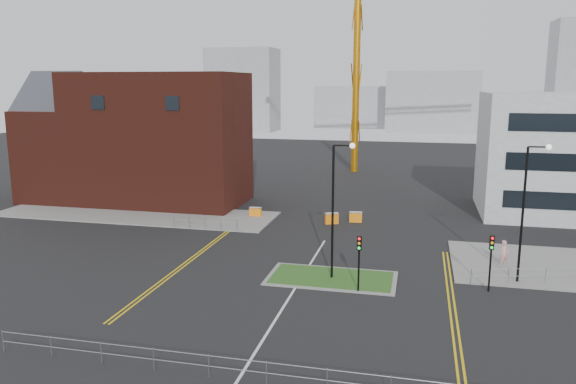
# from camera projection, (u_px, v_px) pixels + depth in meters

# --- Properties ---
(ground) EXTENTS (200.00, 200.00, 0.00)m
(ground) POSITION_uv_depth(u_px,v_px,m) (272.00, 325.00, 30.47)
(ground) COLOR black
(ground) RESTS_ON ground
(pavement_left) EXTENTS (28.00, 8.00, 0.12)m
(pavement_left) POSITION_uv_depth(u_px,v_px,m) (135.00, 214.00, 55.98)
(pavement_left) COLOR slate
(pavement_left) RESTS_ON ground
(island_kerb) EXTENTS (8.60, 4.60, 0.08)m
(island_kerb) POSITION_uv_depth(u_px,v_px,m) (332.00, 278.00, 37.65)
(island_kerb) COLOR slate
(island_kerb) RESTS_ON ground
(grass_island) EXTENTS (8.00, 4.00, 0.12)m
(grass_island) POSITION_uv_depth(u_px,v_px,m) (332.00, 278.00, 37.64)
(grass_island) COLOR #244717
(grass_island) RESTS_ON ground
(brick_building) EXTENTS (24.20, 10.07, 14.24)m
(brick_building) POSITION_uv_depth(u_px,v_px,m) (134.00, 140.00, 61.09)
(brick_building) COLOR #4B1B12
(brick_building) RESTS_ON ground
(streetlamp_island) EXTENTS (1.46, 0.36, 9.18)m
(streetlamp_island) POSITION_uv_depth(u_px,v_px,m) (336.00, 200.00, 36.57)
(streetlamp_island) COLOR black
(streetlamp_island) RESTS_ON ground
(streetlamp_right_near) EXTENTS (1.46, 0.36, 9.18)m
(streetlamp_right_near) POSITION_uv_depth(u_px,v_px,m) (527.00, 203.00, 35.77)
(streetlamp_right_near) COLOR black
(streetlamp_right_near) RESTS_ON ground
(traffic_light_island) EXTENTS (0.28, 0.33, 3.65)m
(traffic_light_island) POSITION_uv_depth(u_px,v_px,m) (359.00, 253.00, 34.78)
(traffic_light_island) COLOR black
(traffic_light_island) RESTS_ON ground
(traffic_light_right) EXTENTS (0.28, 0.33, 3.65)m
(traffic_light_right) POSITION_uv_depth(u_px,v_px,m) (491.00, 252.00, 34.89)
(traffic_light_right) COLOR black
(traffic_light_right) RESTS_ON ground
(railing_front) EXTENTS (24.05, 0.05, 1.10)m
(railing_front) POSITION_uv_depth(u_px,v_px,m) (237.00, 365.00, 24.58)
(railing_front) COLOR gray
(railing_front) RESTS_ON ground
(railing_left) EXTENTS (6.05, 0.05, 1.10)m
(railing_left) POSITION_uv_depth(u_px,v_px,m) (205.00, 222.00, 50.00)
(railing_left) COLOR gray
(railing_left) RESTS_ON ground
(centre_line) EXTENTS (0.15, 30.00, 0.01)m
(centre_line) POSITION_uv_depth(u_px,v_px,m) (281.00, 311.00, 32.37)
(centre_line) COLOR silver
(centre_line) RESTS_ON ground
(yellow_left_a) EXTENTS (0.12, 24.00, 0.01)m
(yellow_left_a) POSITION_uv_depth(u_px,v_px,m) (191.00, 258.00, 42.05)
(yellow_left_a) COLOR gold
(yellow_left_a) RESTS_ON ground
(yellow_left_b) EXTENTS (0.12, 24.00, 0.01)m
(yellow_left_b) POSITION_uv_depth(u_px,v_px,m) (194.00, 259.00, 41.98)
(yellow_left_b) COLOR gold
(yellow_left_b) RESTS_ON ground
(yellow_right_a) EXTENTS (0.12, 20.00, 0.01)m
(yellow_right_a) POSITION_uv_depth(u_px,v_px,m) (449.00, 299.00, 34.05)
(yellow_right_a) COLOR gold
(yellow_right_a) RESTS_ON ground
(yellow_right_b) EXTENTS (0.12, 20.00, 0.01)m
(yellow_right_b) POSITION_uv_depth(u_px,v_px,m) (454.00, 300.00, 33.98)
(yellow_right_b) COLOR gold
(yellow_right_b) RESTS_ON ground
(skyline_a) EXTENTS (18.00, 12.00, 22.00)m
(skyline_a) POSITION_uv_depth(u_px,v_px,m) (243.00, 90.00, 152.02)
(skyline_a) COLOR gray
(skyline_a) RESTS_ON ground
(skyline_b) EXTENTS (24.00, 12.00, 16.00)m
(skyline_b) POSITION_uv_depth(u_px,v_px,m) (432.00, 102.00, 150.86)
(skyline_b) COLOR gray
(skyline_b) RESTS_ON ground
(skyline_d) EXTENTS (30.00, 12.00, 12.00)m
(skyline_d) POSITION_uv_depth(u_px,v_px,m) (368.00, 107.00, 164.86)
(skyline_d) COLOR gray
(skyline_d) RESTS_ON ground
(pedestrian) EXTENTS (0.82, 0.82, 1.92)m
(pedestrian) POSITION_uv_depth(u_px,v_px,m) (504.00, 254.00, 40.00)
(pedestrian) COLOR pink
(pedestrian) RESTS_ON ground
(barrier_left) EXTENTS (1.19, 0.43, 0.99)m
(barrier_left) POSITION_uv_depth(u_px,v_px,m) (255.00, 212.00, 54.82)
(barrier_left) COLOR orange
(barrier_left) RESTS_ON ground
(barrier_mid) EXTENTS (1.21, 0.51, 0.99)m
(barrier_mid) POSITION_uv_depth(u_px,v_px,m) (356.00, 217.00, 52.89)
(barrier_mid) COLOR orange
(barrier_mid) RESTS_ON ground
(barrier_right) EXTENTS (1.30, 0.88, 1.05)m
(barrier_right) POSITION_uv_depth(u_px,v_px,m) (332.00, 218.00, 52.23)
(barrier_right) COLOR orange
(barrier_right) RESTS_ON ground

